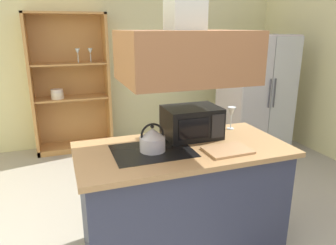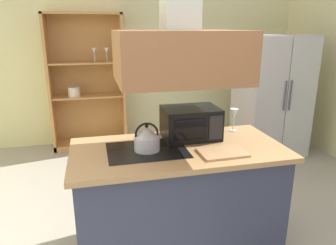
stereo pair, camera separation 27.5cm
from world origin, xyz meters
name	(u,v)px [view 1 (the left image)]	position (x,y,z in m)	size (l,w,h in m)	color
wall_back	(99,57)	(0.00, 3.00, 1.35)	(6.00, 0.12, 2.70)	beige
kitchen_island	(182,198)	(0.23, 0.11, 0.45)	(1.65, 0.82, 0.90)	#353A52
range_hood	(185,39)	(0.23, 0.11, 1.72)	(0.90, 0.70, 1.28)	#99623B
refrigerator	(255,94)	(2.09, 1.87, 0.85)	(0.90, 0.77, 1.70)	#C0B5B9
dish_cabinet	(71,91)	(-0.47, 2.79, 0.89)	(1.10, 0.40, 1.99)	#BB8244
kettle	(152,140)	(-0.02, 0.11, 0.99)	(0.19, 0.19, 0.22)	#B8B6C3
cutting_board	(228,150)	(0.51, -0.08, 0.91)	(0.34, 0.24, 0.02)	tan
microwave	(192,122)	(0.39, 0.31, 1.03)	(0.46, 0.35, 0.26)	black
wine_glass_on_counter	(231,113)	(0.82, 0.39, 1.05)	(0.08, 0.08, 0.21)	silver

